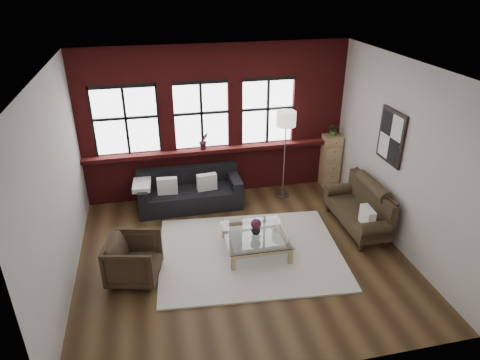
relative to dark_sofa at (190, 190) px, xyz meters
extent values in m
plane|color=#3A2715|center=(0.67, -1.90, -0.38)|extent=(5.50, 5.50, 0.00)
plane|color=white|center=(0.67, -1.90, 2.82)|extent=(5.50, 5.50, 0.00)
plane|color=beige|center=(0.67, 0.60, 1.22)|extent=(5.50, 0.00, 5.50)
plane|color=beige|center=(0.67, -4.40, 1.22)|extent=(5.50, 0.00, 5.50)
plane|color=beige|center=(-2.08, -1.90, 1.22)|extent=(0.00, 5.00, 5.00)
plane|color=beige|center=(3.42, -1.90, 1.22)|extent=(0.00, 5.00, 5.00)
cube|color=maroon|center=(0.67, 0.45, 0.66)|extent=(5.50, 0.30, 0.08)
cube|color=beige|center=(0.82, -1.90, -0.36)|extent=(3.32, 2.72, 0.03)
cube|color=white|center=(-0.45, -0.10, 0.19)|extent=(0.41, 0.17, 0.34)
cube|color=white|center=(0.35, -0.10, 0.19)|extent=(0.41, 0.18, 0.34)
cube|color=white|center=(2.89, -2.04, 0.18)|extent=(0.16, 0.39, 0.34)
imported|color=#2F2317|center=(-1.12, -2.14, -0.01)|extent=(0.96, 0.94, 0.73)
imported|color=#B2B2B2|center=(0.93, -1.84, 0.06)|extent=(0.21, 0.21, 0.17)
sphere|color=#511B34|center=(0.93, -1.84, 0.18)|extent=(0.18, 0.18, 0.18)
cube|color=tan|center=(3.20, 0.30, 0.22)|extent=(0.37, 0.37, 1.19)
imported|color=#2D5923|center=(3.20, 0.30, 0.96)|extent=(0.28, 0.25, 0.29)
imported|color=#511B34|center=(0.39, 0.42, 0.88)|extent=(0.24, 0.21, 0.36)
camera|label=1|loc=(-0.67, -7.82, 4.09)|focal=32.00mm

